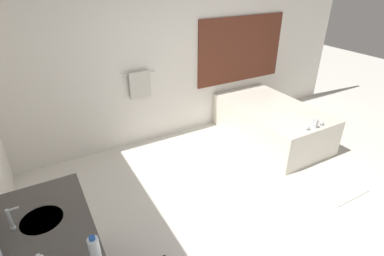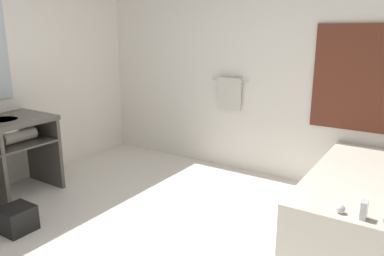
{
  "view_description": "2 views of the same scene",
  "coord_description": "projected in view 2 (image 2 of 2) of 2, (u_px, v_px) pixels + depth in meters",
  "views": [
    {
      "loc": [
        -1.69,
        -1.87,
        2.51
      ],
      "look_at": [
        -0.17,
        0.81,
        0.85
      ],
      "focal_mm": 28.0,
      "sensor_mm": 36.0,
      "label": 1
    },
    {
      "loc": [
        1.83,
        -1.98,
        1.75
      ],
      "look_at": [
        -0.02,
        0.86,
        0.86
      ],
      "focal_mm": 35.0,
      "sensor_mm": 36.0,
      "label": 2
    }
  ],
  "objects": [
    {
      "name": "wall_back_with_blinds",
      "position": [
        260.0,
        65.0,
        4.45
      ],
      "size": [
        7.4,
        0.13,
        2.7
      ],
      "color": "white",
      "rests_on": "ground_plane"
    },
    {
      "name": "waste_bin",
      "position": [
        17.0,
        219.0,
        3.34
      ],
      "size": [
        0.27,
        0.27,
        0.23
      ],
      "color": "black",
      "rests_on": "ground_plane"
    },
    {
      "name": "bathtub",
      "position": [
        376.0,
        207.0,
        3.14
      ],
      "size": [
        1.07,
        1.83,
        0.69
      ],
      "color": "silver",
      "rests_on": "ground_plane"
    },
    {
      "name": "ground_plane",
      "position": [
        136.0,
        254.0,
        3.01
      ],
      "size": [
        16.0,
        16.0,
        0.0
      ],
      "primitive_type": "plane",
      "color": "silver",
      "rests_on": "ground"
    }
  ]
}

